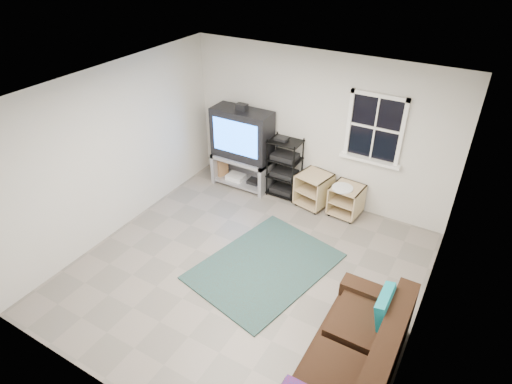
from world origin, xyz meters
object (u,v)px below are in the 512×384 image
Objects in this scene: side_table_left at (315,188)px; sofa at (354,361)px; av_rack at (284,171)px; side_table_right at (347,198)px; tv_unit at (243,142)px.

sofa is at bearing -59.56° from side_table_left.
side_table_left is at bearing 120.44° from sofa.
av_rack is 3.80m from sofa.
av_rack is 1.20m from side_table_right.
side_table_right is (0.58, -0.00, -0.01)m from side_table_left.
side_table_right is 3.18m from sofa.
av_rack is 0.57× the size of sofa.
side_table_left is at bearing 2.28° from tv_unit.
side_table_left is 1.08× the size of side_table_right.
tv_unit is 2.83× the size of side_table_right.
side_table_right is at bearing 1.54° from tv_unit.
side_table_right is at bearing 111.45° from sofa.
av_rack is at bearing 128.28° from sofa.
side_table_left is at bearing -1.41° from av_rack.
side_table_left reaches higher than side_table_right.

